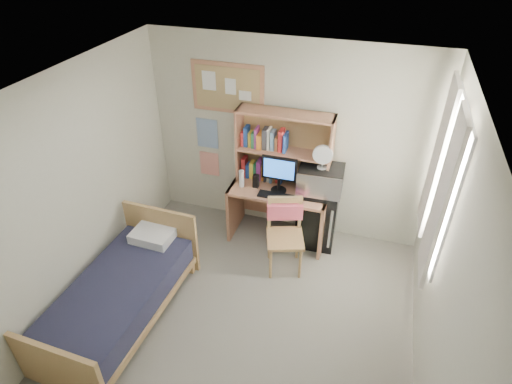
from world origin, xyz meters
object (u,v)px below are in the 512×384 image
(desk, at_px, (279,213))
(mini_fridge, at_px, (317,215))
(speaker_right, at_px, (302,189))
(desk_fan, at_px, (323,157))
(bulletin_board, at_px, (228,88))
(desk_chair, at_px, (285,238))
(speaker_left, at_px, (256,181))
(microwave, at_px, (321,179))
(monitor, at_px, (279,175))
(bed, at_px, (120,300))

(desk, bearing_deg, mini_fridge, 7.87)
(speaker_right, xyz_separation_m, desk_fan, (0.20, 0.11, 0.43))
(bulletin_board, distance_m, desk_fan, 1.46)
(desk, xyz_separation_m, desk_chair, (0.23, -0.57, 0.08))
(speaker_left, bearing_deg, desk, 11.31)
(bulletin_board, height_order, desk_chair, bulletin_board)
(microwave, bearing_deg, desk_chair, -116.41)
(speaker_right, relative_size, microwave, 0.31)
(bulletin_board, relative_size, desk_chair, 0.98)
(desk, relative_size, mini_fridge, 1.50)
(monitor, height_order, speaker_left, monitor)
(desk, bearing_deg, desk_fan, 5.62)
(bulletin_board, bearing_deg, mini_fridge, -11.04)
(bed, distance_m, microwave, 2.71)
(mini_fridge, relative_size, speaker_left, 4.83)
(speaker_right, relative_size, desk_fan, 0.58)
(bed, height_order, speaker_left, speaker_left)
(speaker_left, bearing_deg, speaker_right, 0.00)
(speaker_right, xyz_separation_m, microwave, (0.20, 0.11, 0.12))
(bed, relative_size, speaker_left, 10.54)
(desk_chair, xyz_separation_m, speaker_left, (-0.53, 0.51, 0.40))
(desk_chair, height_order, speaker_left, speaker_left)
(desk, height_order, monitor, monitor)
(bulletin_board, bearing_deg, microwave, -11.88)
(mini_fridge, distance_m, microwave, 0.58)
(desk_fan, bearing_deg, desk, -176.86)
(microwave, bearing_deg, desk_fan, 0.00)
(mini_fridge, xyz_separation_m, bed, (-1.79, -1.92, -0.17))
(desk_chair, xyz_separation_m, mini_fridge, (0.28, 0.64, -0.06))
(bed, xyz_separation_m, desk_fan, (1.79, 1.90, 1.05))
(bulletin_board, relative_size, speaker_right, 5.54)
(microwave, bearing_deg, desk, -176.86)
(mini_fridge, bearing_deg, bulletin_board, 166.57)
(bulletin_board, relative_size, desk, 0.74)
(bed, bearing_deg, mini_fridge, 49.07)
(bulletin_board, height_order, microwave, bulletin_board)
(speaker_right, height_order, desk_fan, desk_fan)
(desk_chair, height_order, microwave, microwave)
(bulletin_board, height_order, desk, bulletin_board)
(speaker_left, bearing_deg, monitor, 0.00)
(desk_chair, height_order, bed, desk_chair)
(bed, xyz_separation_m, speaker_right, (1.58, 1.79, 0.62))
(speaker_right, bearing_deg, bed, -131.49)
(bed, bearing_deg, speaker_right, 50.52)
(desk, height_order, mini_fridge, mini_fridge)
(bed, distance_m, monitor, 2.33)
(bulletin_board, xyz_separation_m, desk_chair, (1.01, -0.89, -1.44))
(bed, height_order, monitor, monitor)
(desk_chair, height_order, speaker_right, speaker_right)
(microwave, bearing_deg, bulletin_board, 165.72)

